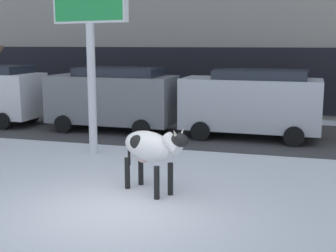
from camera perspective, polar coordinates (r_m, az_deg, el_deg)
ground_plane at (r=9.17m, az=-6.50°, el=-10.26°), size 120.00×120.00×0.00m
road_strip at (r=16.66m, az=4.17°, el=-0.82°), size 60.00×5.60×0.01m
cow_holstein at (r=9.86m, az=-2.32°, el=-2.66°), size 1.84×1.33×1.54m
billboard at (r=13.42m, az=-9.73°, el=14.87°), size 2.49×0.82×5.56m
car_grey_van at (r=16.98m, az=-6.85°, el=3.57°), size 4.64×2.20×2.32m
car_silver_van at (r=15.80m, az=10.26°, el=2.97°), size 4.64×2.20×2.32m
pedestrian_near_billboard at (r=19.16m, az=11.01°, el=3.12°), size 0.36×0.24×1.73m
pedestrian_far_left at (r=21.07m, az=-9.11°, el=3.82°), size 0.36×0.24×1.73m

